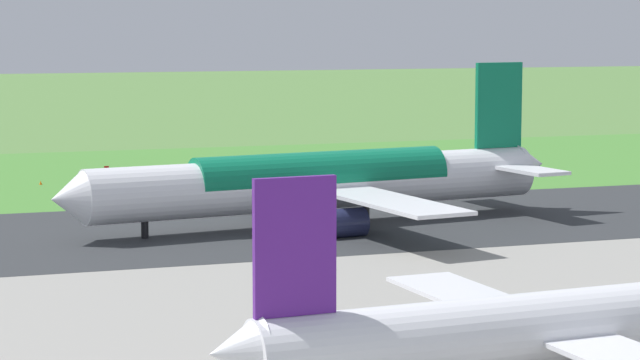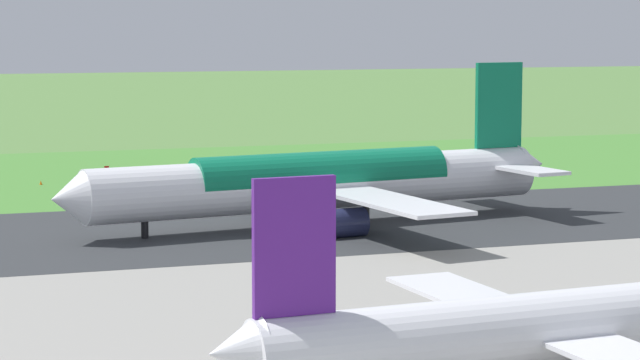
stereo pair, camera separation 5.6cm
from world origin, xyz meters
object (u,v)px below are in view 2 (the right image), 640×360
no_stopping_sign (107,173)px  traffic_cone_orange (41,183)px  airliner_main (323,181)px  airliner_parked_mid (567,324)px

no_stopping_sign → traffic_cone_orange: bearing=-12.5°
airliner_main → traffic_cone_orange: (22.83, -41.21, -4.08)m
airliner_main → traffic_cone_orange: 47.28m
airliner_parked_mid → traffic_cone_orange: bearing=-80.2°
airliner_parked_mid → no_stopping_sign: bearing=-84.6°
airliner_parked_mid → traffic_cone_orange: (17.12, -99.46, -3.10)m
airliner_main → airliner_parked_mid: bearing=84.4°
traffic_cone_orange → no_stopping_sign: bearing=167.5°
airliner_parked_mid → airliner_main: bearing=-95.6°
airliner_parked_mid → traffic_cone_orange: 100.98m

